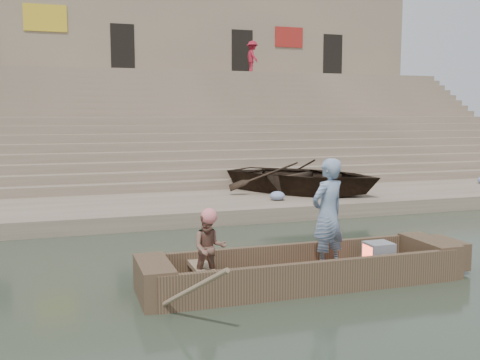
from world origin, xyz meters
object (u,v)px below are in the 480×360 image
beached_rowboat (304,177)px  pedestrian (252,57)px  rowing_man (209,248)px  main_rowboat (303,278)px  standing_man (328,214)px  television (378,253)px

beached_rowboat → pedestrian: (2.99, 13.56, 5.18)m
beached_rowboat → rowing_man: bearing=-162.3°
main_rowboat → standing_man: 1.17m
main_rowboat → beached_rowboat: bearing=65.4°
standing_man → television: size_ratio=4.20×
main_rowboat → standing_man: standing_man is taller
rowing_man → television: bearing=11.4°
rowing_man → pedestrian: size_ratio=0.63×
television → pedestrian: (4.98, 21.08, 5.69)m
television → main_rowboat: bearing=-180.0°
standing_man → television: (1.01, -0.01, -0.77)m
television → beached_rowboat: (1.98, 7.52, 0.50)m
standing_man → pedestrian: bearing=-126.5°
standing_man → rowing_man: 2.19m
beached_rowboat → pedestrian: size_ratio=2.78×
rowing_man → pedestrian: bearing=77.9°
television → pedestrian: size_ratio=0.25×
standing_man → rowing_man: size_ratio=1.69×
main_rowboat → rowing_man: rowing_man is taller
main_rowboat → television: bearing=0.0°
pedestrian → main_rowboat: bearing=161.1°
television → beached_rowboat: size_ratio=0.09×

